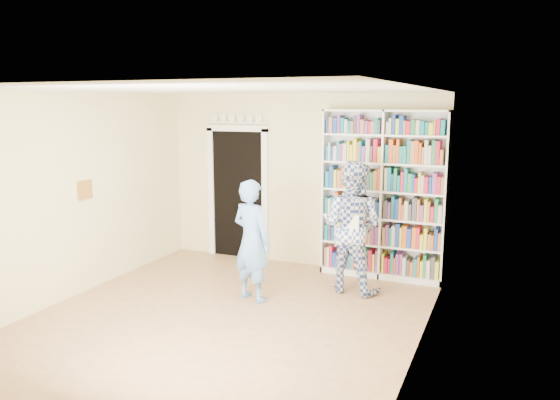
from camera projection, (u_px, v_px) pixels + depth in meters
floor at (225, 319)px, 6.55m from camera, size 5.00×5.00×0.00m
ceiling at (221, 90)px, 6.07m from camera, size 5.00×5.00×0.00m
wall_back at (300, 181)px, 8.58m from camera, size 4.50×0.00×4.50m
wall_left at (73, 196)px, 7.18m from camera, size 0.00×5.00×5.00m
wall_right at (421, 225)px, 5.44m from camera, size 0.00×5.00×5.00m
bookshelf at (383, 194)px, 7.93m from camera, size 1.79×0.34×2.46m
doorway at (238, 187)px, 9.01m from camera, size 1.10×0.08×2.43m
wall_art at (85, 190)px, 7.35m from camera, size 0.03×0.25×0.25m
man_blue at (252, 241)px, 7.06m from camera, size 0.67×0.54×1.60m
man_plaid at (352, 227)px, 7.39m from camera, size 0.97×0.81×1.80m
paper_sheet at (351, 226)px, 7.12m from camera, size 0.20×0.02×0.29m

